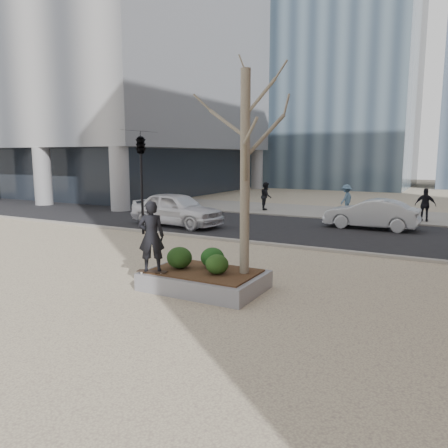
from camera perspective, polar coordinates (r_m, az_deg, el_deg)
The scene contains 17 objects.
ground at distance 12.04m, azimuth -6.68°, elevation -7.73°, with size 120.00×120.00×0.00m, color #BCB08A.
street at distance 20.82m, azimuth 9.26°, elevation -0.67°, with size 60.00×8.00×0.02m, color black.
far_sidewalk at distance 27.47m, azimuth 14.05°, elevation 1.49°, with size 60.00×6.00×0.02m, color gray.
planter at distance 11.45m, azimuth -2.56°, elevation -7.38°, with size 3.00×2.00×0.45m, color gray.
planter_mulch at distance 11.39m, azimuth -2.57°, elevation -6.19°, with size 2.70×1.70×0.04m, color #382314.
sycamore_tree at distance 10.79m, azimuth 2.79°, elevation 10.78°, with size 2.80×2.80×6.60m, color gray, non-canonical shape.
shrub_left at distance 11.61m, azimuth -5.84°, elevation -4.39°, with size 0.67×0.67×0.57m, color black.
shrub_middle at distance 11.63m, azimuth -1.52°, elevation -4.41°, with size 0.63×0.63×0.54m, color #163C13.
shrub_right at distance 11.01m, azimuth -0.92°, elevation -5.27°, with size 0.58×0.58×0.50m, color #163410.
skateboard at distance 11.37m, azimuth -9.36°, elevation -6.23°, with size 0.78×0.20×0.07m, color black, non-canonical shape.
skateboarder at distance 11.17m, azimuth -9.48°, elevation -1.57°, with size 0.66×0.43×1.81m, color black.
police_car at distance 21.55m, azimuth -6.20°, elevation 1.96°, with size 1.95×4.85×1.65m, color white.
car_silver at distance 21.71m, azimuth 18.66°, elevation 1.27°, with size 1.49×4.27×1.41m, color #AAADB2.
pedestrian_a at distance 27.83m, azimuth 5.52°, elevation 3.65°, with size 0.85×0.66×1.75m, color black.
pedestrian_b at distance 27.26m, azimuth 15.68°, elevation 3.20°, with size 1.10×0.63×1.71m, color slate.
pedestrian_c at distance 25.08m, azimuth 24.82°, elevation 2.27°, with size 1.02×0.42×1.73m, color black.
traffic_light_near at distance 19.36m, azimuth -10.69°, elevation 5.25°, with size 0.60×2.48×4.50m, color black, non-canonical shape.
Camera 1 is at (6.65, -9.43, 3.44)m, focal length 35.00 mm.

